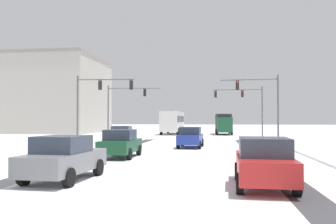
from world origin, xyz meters
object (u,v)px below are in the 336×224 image
Objects in this scene: car_silver_lead at (122,135)px; car_grey_fourth at (64,158)px; traffic_signal_near_left at (97,95)px; traffic_signal_far_left at (123,101)px; box_truck_delivery at (224,123)px; car_dark_green_third at (121,143)px; traffic_signal_near_right at (262,97)px; office_building_far_left_block at (27,95)px; traffic_signal_far_right at (245,101)px; bus_oncoming at (173,121)px; car_red_fifth at (264,162)px; car_blue_second at (190,137)px.

car_silver_lead is 1.00× the size of car_grey_fourth.
traffic_signal_near_left is 10.00m from traffic_signal_far_left.
box_truck_delivery is (12.63, 9.89, -2.83)m from traffic_signal_far_left.
car_dark_green_third is at bearing 90.23° from car_grey_fourth.
car_silver_lead is (2.99, -1.84, -3.81)m from traffic_signal_near_left.
car_grey_fourth is at bearing -113.14° from traffic_signal_near_right.
car_dark_green_third is (6.06, -23.28, -3.65)m from traffic_signal_far_left.
car_grey_fourth is 53.33m from office_building_far_left_block.
office_building_far_left_block is (-33.50, 4.59, 4.76)m from box_truck_delivery.
traffic_signal_far_left and traffic_signal_far_right have the same top height.
car_dark_green_third is 0.16× the size of office_building_far_left_block.
box_truck_delivery reaches higher than car_silver_lead.
traffic_signal_near_left is 23.71m from box_truck_delivery.
bus_oncoming is at bearing 76.58° from traffic_signal_near_left.
car_dark_green_third is 10.91m from car_red_fifth.
car_red_fifth is at bearing -93.44° from traffic_signal_far_right.
car_red_fifth is (-2.13, -35.44, -3.84)m from traffic_signal_far_right.
box_truck_delivery is (12.56, 19.88, -2.99)m from traffic_signal_near_left.
traffic_signal_far_right is 0.87× the size of box_truck_delivery.
traffic_signal_far_right reaches higher than box_truck_delivery.
car_grey_fourth is at bearing -102.53° from car_blue_second.
traffic_signal_near_left reaches higher than bus_oncoming.
traffic_signal_far_left is 16.29m from box_truck_delivery.
bus_oncoming is (-1.07, 33.89, 1.18)m from car_dark_green_third.
bus_oncoming is at bearing 85.09° from car_silver_lead.
traffic_signal_near_right is 25.41m from car_grey_fourth.
car_blue_second is at bearing -80.03° from bus_oncoming.
traffic_signal_near_left is 16.03m from traffic_signal_near_right.
traffic_signal_near_left is 5.18m from car_silver_lead.
traffic_signal_far_right is 7.25m from box_truck_delivery.
car_silver_lead is at bearing -127.88° from traffic_signal_far_right.
traffic_signal_far_left is 15.75m from traffic_signal_far_right.
traffic_signal_near_left is at bearing 114.26° from car_dark_green_third.
office_building_far_left_block reaches higher than bus_oncoming.
bus_oncoming is 26.52m from office_building_far_left_block.
car_grey_fourth is 0.16× the size of office_building_far_left_block.
car_grey_fourth is 7.05m from car_red_fifth.
box_truck_delivery is at bearing 38.05° from traffic_signal_far_left.
traffic_signal_far_left is 34.40m from car_red_fifth.
bus_oncoming is (-4.59, 26.11, 1.18)m from car_blue_second.
car_grey_fourth is (6.09, -31.19, -3.65)m from traffic_signal_far_left.
box_truck_delivery is at bearing 66.23° from car_silver_lead.
car_grey_fourth is at bearing -59.44° from office_building_far_left_block.
traffic_signal_near_right is at bearing 49.30° from car_blue_second.
car_blue_second is 8.54m from car_dark_green_third.
traffic_signal_far_left reaches higher than car_dark_green_third.
box_truck_delivery is (7.64, -0.72, -0.36)m from bus_oncoming.
car_dark_green_third is (5.99, -13.29, -3.81)m from traffic_signal_near_left.
office_building_far_left_block is (-26.97, 45.67, 5.58)m from car_grey_fourth.
box_truck_delivery reaches higher than car_grey_fourth.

